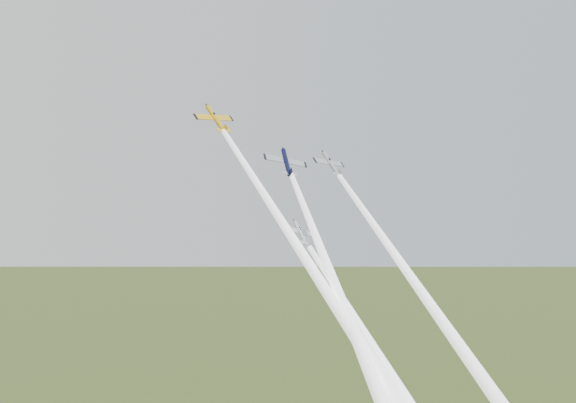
% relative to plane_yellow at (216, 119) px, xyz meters
% --- Properties ---
extents(plane_yellow, '(10.67, 9.20, 7.65)m').
position_rel_plane_yellow_xyz_m(plane_yellow, '(0.00, 0.00, 0.00)').
color(plane_yellow, gold).
extents(smoke_trail_yellow, '(18.65, 53.11, 57.84)m').
position_rel_plane_yellow_xyz_m(smoke_trail_yellow, '(8.37, -27.30, -30.31)').
color(smoke_trail_yellow, white).
extents(plane_navy, '(9.98, 7.34, 8.48)m').
position_rel_plane_yellow_xyz_m(plane_navy, '(11.34, -6.51, -8.04)').
color(plane_navy, black).
extents(smoke_trail_navy, '(5.75, 49.44, 52.17)m').
position_rel_plane_yellow_xyz_m(smoke_trail_navy, '(9.76, -32.34, -35.52)').
color(smoke_trail_navy, white).
extents(plane_silver_right, '(9.15, 8.47, 7.33)m').
position_rel_plane_yellow_xyz_m(plane_silver_right, '(22.89, -3.11, -7.90)').
color(plane_silver_right, '#ACB4BB').
extents(smoke_trail_silver_right, '(14.55, 43.69, 47.09)m').
position_rel_plane_yellow_xyz_m(smoke_trail_silver_right, '(29.16, -25.75, -32.83)').
color(smoke_trail_silver_right, white).
extents(plane_silver_low, '(6.88, 7.01, 6.64)m').
position_rel_plane_yellow_xyz_m(plane_silver_low, '(8.93, -16.35, -20.60)').
color(plane_silver_low, '#B2BAC1').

